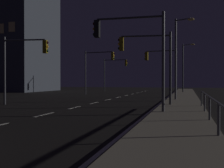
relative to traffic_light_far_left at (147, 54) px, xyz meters
name	(u,v)px	position (x,y,z in m)	size (l,w,h in m)	color
ground_plane	(96,103)	(-4.45, 2.26, -3.66)	(112.00, 112.00, 0.00)	black
sidewalk_right	(182,103)	(2.36, 2.26, -3.59)	(2.83, 77.00, 0.14)	gray
lane_markings_center	(108,100)	(-4.45, 5.76, -3.65)	(0.14, 50.00, 0.01)	silver
lane_edge_line	(165,100)	(0.69, 7.26, -3.65)	(0.14, 53.00, 0.01)	silver
traffic_light_far_left	(147,54)	(0.00, 0.00, 0.00)	(3.69, 0.65, 5.00)	#38383D
traffic_light_mid_left	(24,57)	(-8.97, -1.10, -0.12)	(3.45, 0.73, 5.05)	#38383D
traffic_light_far_right	(162,63)	(0.05, 11.48, 0.11)	(3.54, 0.50, 5.17)	#2D3033
traffic_light_far_center	(114,68)	(-8.83, 24.62, 0.20)	(3.97, 0.34, 5.48)	#2D3033
traffic_light_mid_right	(131,42)	(-0.20, -4.40, 0.22)	(3.96, 0.40, 5.29)	#4C4C51
traffic_light_overhead_east	(97,64)	(-8.35, 14.43, 0.34)	(4.13, 0.73, 5.68)	#38383D
street_lamp_median	(185,63)	(2.38, 22.62, 0.77)	(1.70, 2.01, 7.02)	#2D3033
street_lamp_corner	(178,51)	(1.98, 5.67, 0.73)	(1.65, 0.96, 7.07)	#4C4C51
barrier_fence	(213,105)	(3.62, -8.75, -2.77)	(0.09, 17.07, 0.98)	#59595E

